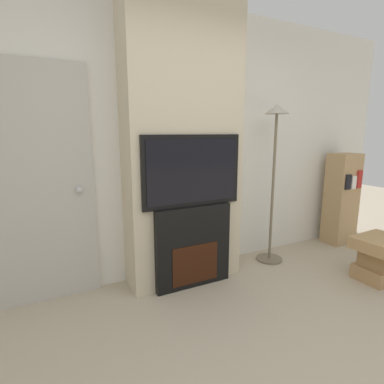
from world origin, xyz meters
TOP-DOWN VIEW (x-y plane):
  - wall_back at (0.00, 2.03)m, footprint 6.00×0.06m
  - chimney_breast at (0.00, 1.82)m, footprint 1.13×0.37m
  - fireplace at (0.00, 1.63)m, footprint 0.77×0.15m
  - television at (0.00, 1.63)m, footprint 0.98×0.07m
  - floor_lamp at (1.07, 1.73)m, footprint 0.30×0.30m
  - box_stack at (1.70, 0.85)m, footprint 0.50×0.42m
  - bookshelf at (2.30, 1.76)m, footprint 0.38×0.30m
  - entry_door at (-1.25, 1.97)m, footprint 0.87×0.09m

SIDE VIEW (x-z plane):
  - box_stack at x=1.70m, z-range 0.03..0.48m
  - fireplace at x=0.00m, z-range 0.00..0.79m
  - bookshelf at x=2.30m, z-range 0.00..1.21m
  - entry_door at x=-1.25m, z-range 0.00..2.04m
  - television at x=0.00m, z-range 0.80..1.45m
  - floor_lamp at x=1.07m, z-range 0.35..2.12m
  - wall_back at x=0.00m, z-range 0.00..2.70m
  - chimney_breast at x=0.00m, z-range 0.00..2.70m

